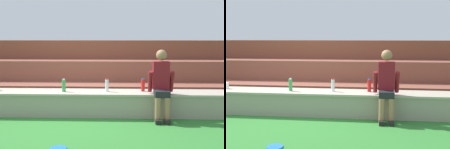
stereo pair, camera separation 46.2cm
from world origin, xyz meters
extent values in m
plane|color=#2D752D|center=(0.00, 0.00, 0.00)|extent=(80.00, 80.00, 0.00)
cube|color=gray|center=(0.00, 0.30, 0.23)|extent=(8.32, 0.59, 0.47)
cube|color=#ABA28E|center=(0.00, 0.30, 0.45)|extent=(8.36, 0.63, 0.04)
cube|color=brown|center=(0.00, 1.11, 0.24)|extent=(11.76, 0.70, 0.49)
cube|color=brown|center=(0.00, 1.81, 0.49)|extent=(11.76, 0.70, 0.98)
cube|color=brown|center=(0.00, 2.50, 0.73)|extent=(11.76, 0.70, 1.47)
cylinder|color=#996B4C|center=(1.59, -0.24, 0.23)|extent=(0.11, 0.11, 0.47)
cylinder|color=#996B4C|center=(1.76, -0.24, 0.23)|extent=(0.11, 0.11, 0.47)
cube|color=black|center=(1.59, -0.28, 0.04)|extent=(0.10, 0.22, 0.08)
cube|color=black|center=(1.76, -0.28, 0.04)|extent=(0.10, 0.22, 0.08)
cube|color=black|center=(1.68, -0.10, 0.52)|extent=(0.27, 0.35, 0.12)
cube|color=maroon|center=(1.68, 0.07, 0.84)|extent=(0.30, 0.20, 0.52)
sphere|color=#996B4C|center=(1.68, 0.07, 1.22)|extent=(0.20, 0.20, 0.20)
cylinder|color=maroon|center=(1.48, 0.05, 0.72)|extent=(0.08, 0.22, 0.42)
cylinder|color=maroon|center=(1.88, 0.05, 0.72)|extent=(0.08, 0.23, 0.42)
cylinder|color=red|center=(1.36, 0.35, 0.59)|extent=(0.08, 0.08, 0.24)
cylinder|color=blue|center=(1.36, 0.35, 0.72)|extent=(0.05, 0.05, 0.02)
cylinder|color=green|center=(-0.23, 0.25, 0.59)|extent=(0.07, 0.07, 0.24)
cylinder|color=white|center=(-0.23, 0.25, 0.72)|extent=(0.04, 0.04, 0.02)
cylinder|color=silver|center=(0.63, 0.30, 0.59)|extent=(0.07, 0.07, 0.24)
cylinder|color=red|center=(0.63, 0.30, 0.72)|extent=(0.04, 0.04, 0.02)
cylinder|color=blue|center=(0.05, -1.56, 0.01)|extent=(0.23, 0.23, 0.02)
camera|label=1|loc=(0.95, -5.40, 1.57)|focal=46.33mm
camera|label=2|loc=(1.42, -5.36, 1.57)|focal=46.33mm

